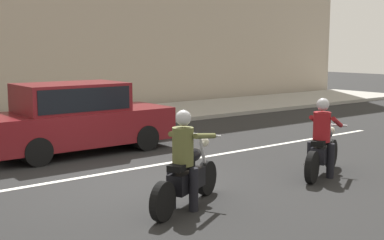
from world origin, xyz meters
TOP-DOWN VIEW (x-y plane):
  - ground_plane at (0.00, 0.00)m, footprint 80.00×80.00m
  - lane_marking_stripe at (-0.03, 0.90)m, footprint 18.00×0.14m
  - motorcycle_with_rider_olive at (-0.02, -1.87)m, footprint 1.99×1.10m
  - motorcycle_with_rider_crimson at (3.40, -1.90)m, footprint 1.94×0.99m
  - parked_sedan_maroon at (0.47, 3.19)m, footprint 4.50×1.82m

SIDE VIEW (x-z plane):
  - ground_plane at x=0.00m, z-range 0.00..0.00m
  - lane_marking_stripe at x=-0.03m, z-range 0.00..0.01m
  - motorcycle_with_rider_crimson at x=3.40m, z-range -0.15..1.43m
  - motorcycle_with_rider_olive at x=-0.02m, z-range -0.15..1.45m
  - parked_sedan_maroon at x=0.47m, z-range 0.02..1.74m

